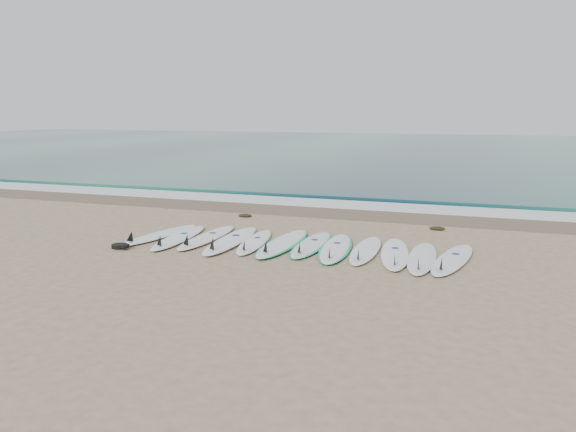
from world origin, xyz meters
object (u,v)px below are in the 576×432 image
(surfboard_11, at_px, (452,259))
(leash_coil, at_px, (121,246))
(surfboard_0, at_px, (158,235))
(surfboard_6, at_px, (311,244))

(surfboard_11, height_order, leash_coil, surfboard_11)
(surfboard_0, distance_m, surfboard_11, 6.37)
(surfboard_6, relative_size, leash_coil, 5.55)
(surfboard_6, height_order, surfboard_11, surfboard_11)
(surfboard_6, relative_size, surfboard_11, 0.96)
(surfboard_6, distance_m, leash_coil, 3.95)
(surfboard_0, height_order, surfboard_6, same)
(surfboard_11, xyz_separation_m, leash_coil, (-6.54, -1.15, -0.01))
(surfboard_0, relative_size, surfboard_6, 1.01)
(surfboard_0, bearing_deg, surfboard_11, 8.75)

